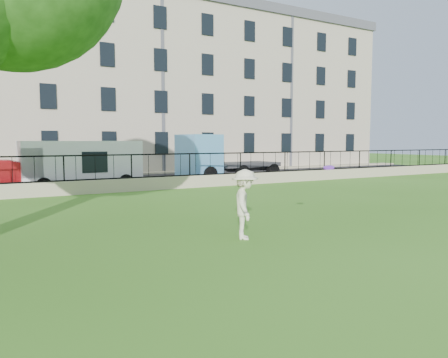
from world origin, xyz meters
TOP-DOWN VIEW (x-y plane):
  - ground at (0.00, 0.00)m, footprint 120.00×120.00m
  - retaining_wall at (0.00, 12.00)m, footprint 50.00×0.40m
  - iron_railing at (0.00, 12.00)m, footprint 50.00×0.05m
  - street at (0.00, 16.70)m, footprint 60.00×9.00m
  - sidewalk at (0.00, 21.90)m, footprint 60.00×1.40m
  - building_row at (0.00, 27.57)m, footprint 56.40×10.40m
  - man at (-0.88, 1.00)m, footprint 1.07×1.24m
  - frisbee at (1.30, 0.49)m, footprint 0.34×0.35m
  - red_sedan at (-4.80, 14.45)m, footprint 4.47×1.63m
  - white_van at (-1.75, 14.40)m, footprint 5.56×2.17m
  - blue_truck at (7.32, 15.40)m, footprint 6.70×3.11m

SIDE VIEW (x-z plane):
  - ground at x=0.00m, z-range 0.00..0.00m
  - street at x=0.00m, z-range 0.00..0.01m
  - sidewalk at x=0.00m, z-range 0.00..0.12m
  - retaining_wall at x=0.00m, z-range 0.00..0.60m
  - red_sedan at x=-4.80m, z-range 0.00..1.46m
  - man at x=-0.88m, z-range 0.00..1.67m
  - iron_railing at x=0.00m, z-range 0.59..1.72m
  - white_van at x=-1.75m, z-range 0.00..2.34m
  - blue_truck at x=7.32m, z-range 0.00..2.71m
  - frisbee at x=1.30m, z-range 1.61..1.73m
  - building_row at x=0.00m, z-range 0.02..13.82m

